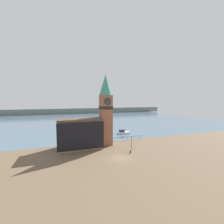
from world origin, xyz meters
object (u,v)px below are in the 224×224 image
Objects in this scene: mooring_bollard_near at (130,152)px; clock_tower at (106,108)px; boat_near at (123,132)px; lamp_post at (132,140)px; pier_building at (80,133)px.

clock_tower is at bearing 112.66° from mooring_bollard_near.
boat_near is 6.77× the size of mooring_bollard_near.
lamp_post reaches higher than mooring_bollard_near.
clock_tower is 4.47× the size of boat_near.
lamp_post is (-5.16, -17.83, 2.05)m from boat_near.
clock_tower is at bearing 6.96° from pier_building.
boat_near is 18.67m from lamp_post.
clock_tower is at bearing 127.07° from lamp_post.
lamp_post reaches higher than boat_near.
clock_tower is at bearing -128.05° from boat_near.
clock_tower reaches higher than boat_near.
mooring_bollard_near is at bearing -67.34° from clock_tower.
mooring_bollard_near is at bearing -122.22° from lamp_post.
lamp_post is (5.10, -6.75, -8.21)m from clock_tower.
mooring_bollard_near is 3.45m from lamp_post.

